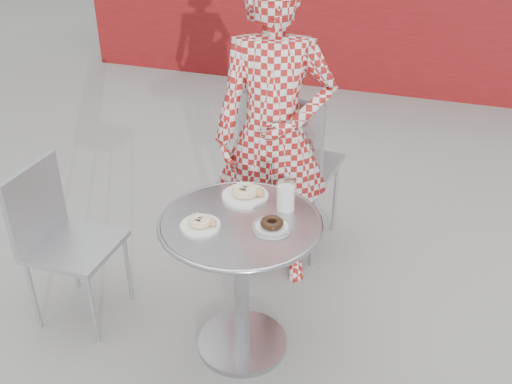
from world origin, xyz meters
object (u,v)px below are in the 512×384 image
(plate_checker, at_px, (272,226))
(chair_far, at_px, (292,197))
(chair_left, at_px, (78,273))
(milk_cup, at_px, (286,197))
(seated_person, at_px, (274,136))
(bistro_table, at_px, (241,254))
(plate_near, at_px, (201,223))
(plate_far, at_px, (246,193))

(plate_checker, bearing_deg, chair_far, 100.35)
(chair_left, xyz_separation_m, milk_cup, (0.97, 0.19, 0.51))
(chair_left, height_order, milk_cup, milk_cup)
(seated_person, bearing_deg, chair_left, -154.63)
(bistro_table, bearing_deg, milk_cup, 45.06)
(chair_left, height_order, seated_person, seated_person)
(seated_person, relative_size, milk_cup, 12.59)
(bistro_table, xyz_separation_m, chair_left, (-0.82, -0.05, -0.28))
(chair_left, bearing_deg, milk_cup, -79.58)
(bistro_table, distance_m, milk_cup, 0.31)
(bistro_table, xyz_separation_m, plate_near, (-0.13, -0.09, 0.18))
(chair_far, bearing_deg, plate_near, 89.21)
(chair_left, height_order, plate_near, chair_left)
(bistro_table, relative_size, plate_far, 3.39)
(seated_person, bearing_deg, chair_far, 71.64)
(seated_person, bearing_deg, plate_checker, -87.32)
(chair_far, height_order, seated_person, seated_person)
(chair_left, relative_size, milk_cup, 6.19)
(plate_checker, bearing_deg, plate_near, -163.32)
(bistro_table, height_order, plate_checker, plate_checker)
(plate_far, height_order, plate_near, plate_far)
(plate_near, bearing_deg, chair_far, 83.97)
(seated_person, distance_m, plate_far, 0.42)
(bistro_table, height_order, plate_far, plate_far)
(chair_far, relative_size, seated_person, 0.60)
(bistro_table, height_order, plate_near, plate_near)
(chair_far, bearing_deg, seated_person, 91.30)
(plate_checker, distance_m, milk_cup, 0.17)
(plate_far, bearing_deg, chair_left, -163.48)
(bistro_table, distance_m, seated_person, 0.66)
(plate_checker, height_order, milk_cup, milk_cup)
(plate_far, relative_size, plate_near, 1.25)
(plate_near, xyz_separation_m, plate_checker, (0.27, 0.08, -0.00))
(chair_far, bearing_deg, chair_left, 55.26)
(plate_checker, bearing_deg, milk_cup, 86.85)
(plate_far, height_order, plate_checker, plate_far)
(chair_left, relative_size, seated_person, 0.49)
(milk_cup, bearing_deg, seated_person, 113.56)
(milk_cup, bearing_deg, plate_far, 168.87)
(plate_near, height_order, plate_checker, plate_near)
(chair_far, bearing_deg, bistro_table, 97.03)
(plate_far, bearing_deg, plate_checker, -47.27)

